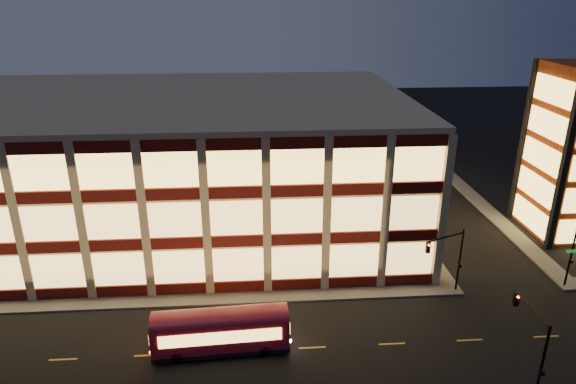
{
  "coord_description": "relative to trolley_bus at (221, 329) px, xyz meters",
  "views": [
    {
      "loc": [
        5.93,
        -36.89,
        24.69
      ],
      "look_at": [
        9.21,
        8.0,
        6.93
      ],
      "focal_mm": 32.0,
      "sensor_mm": 36.0,
      "label": 1
    }
  ],
  "objects": [
    {
      "name": "trolley_bus",
      "position": [
        0.0,
        0.0,
        0.0
      ],
      "size": [
        9.92,
        3.02,
        3.32
      ],
      "rotation": [
        0.0,
        0.0,
        0.05
      ],
      "color": "maroon",
      "rests_on": "ground"
    },
    {
      "name": "ground",
      "position": [
        -3.31,
        5.71,
        -1.84
      ],
      "size": [
        200.0,
        200.0,
        0.0
      ],
      "primitive_type": "plane",
      "color": "black",
      "rests_on": "ground"
    },
    {
      "name": "sidewalk_office_south",
      "position": [
        -6.31,
        6.71,
        -1.77
      ],
      "size": [
        54.0,
        2.0,
        0.15
      ],
      "primitive_type": "cube",
      "color": "#514F4C",
      "rests_on": "ground"
    },
    {
      "name": "traffic_signal_far",
      "position": [
        18.9,
        5.95,
        2.27
      ],
      "size": [
        3.79,
        1.87,
        6.0
      ],
      "color": "black",
      "rests_on": "ground"
    },
    {
      "name": "sidewalk_office_east",
      "position": [
        19.69,
        22.71,
        -1.77
      ],
      "size": [
        2.0,
        30.0,
        0.15
      ],
      "primitive_type": "cube",
      "color": "#514F4C",
      "rests_on": "ground"
    },
    {
      "name": "office_building",
      "position": [
        -6.23,
        22.63,
        5.41
      ],
      "size": [
        50.45,
        30.45,
        14.5
      ],
      "color": "tan",
      "rests_on": "ground"
    },
    {
      "name": "sidewalk_tower_west",
      "position": [
        30.69,
        22.71,
        -1.77
      ],
      "size": [
        2.0,
        30.0,
        0.15
      ],
      "primitive_type": "cube",
      "color": "#514F4C",
      "rests_on": "ground"
    },
    {
      "name": "traffic_signal_near",
      "position": [
        20.19,
        -5.32,
        2.29
      ],
      "size": [
        0.32,
        4.45,
        6.0
      ],
      "color": "black",
      "rests_on": "ground"
    }
  ]
}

